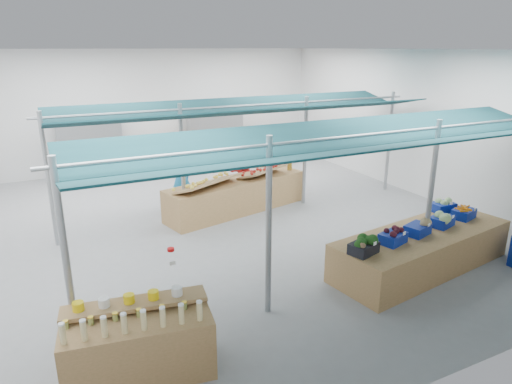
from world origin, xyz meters
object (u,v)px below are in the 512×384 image
(bottle_shelf, at_px, (139,343))
(fruit_counter, at_px, (237,196))
(vendor_right, at_px, (240,170))
(veg_counter, at_px, (422,250))
(vendor_left, at_px, (181,178))

(bottle_shelf, height_order, fruit_counter, bottle_shelf)
(bottle_shelf, bearing_deg, fruit_counter, 63.13)
(fruit_counter, xyz_separation_m, vendor_right, (0.60, 1.10, 0.38))
(veg_counter, bearing_deg, bottle_shelf, 177.85)
(veg_counter, height_order, fruit_counter, fruit_counter)
(vendor_left, distance_m, vendor_right, 1.80)
(fruit_counter, height_order, vendor_right, vendor_right)
(fruit_counter, bearing_deg, vendor_left, 124.24)
(fruit_counter, bearing_deg, bottle_shelf, -138.86)
(bottle_shelf, relative_size, veg_counter, 0.51)
(veg_counter, distance_m, vendor_left, 6.60)
(bottle_shelf, bearing_deg, veg_counter, 14.95)
(fruit_counter, xyz_separation_m, vendor_left, (-1.20, 1.10, 0.38))
(fruit_counter, distance_m, vendor_right, 1.31)
(bottle_shelf, distance_m, fruit_counter, 6.53)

